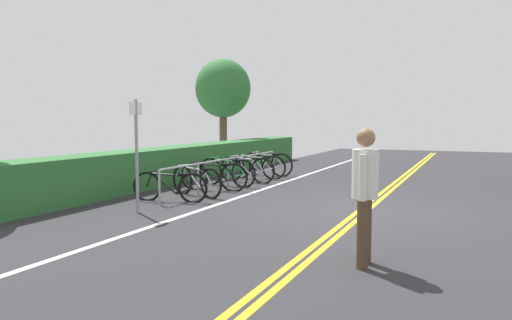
% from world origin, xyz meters
% --- Properties ---
extents(ground_plane, '(39.92, 10.97, 0.05)m').
position_xyz_m(ground_plane, '(0.00, 0.00, -0.03)').
color(ground_plane, '#2B2B2D').
extents(centre_line_yellow_inner, '(35.93, 0.10, 0.00)m').
position_xyz_m(centre_line_yellow_inner, '(0.00, -0.08, 0.00)').
color(centre_line_yellow_inner, gold).
rests_on(centre_line_yellow_inner, ground_plane).
extents(centre_line_yellow_outer, '(35.93, 0.10, 0.00)m').
position_xyz_m(centre_line_yellow_outer, '(0.00, 0.08, 0.00)').
color(centre_line_yellow_outer, gold).
rests_on(centre_line_yellow_outer, ground_plane).
extents(bike_lane_stripe_white, '(35.93, 0.12, 0.00)m').
position_xyz_m(bike_lane_stripe_white, '(0.00, 2.96, 0.00)').
color(bike_lane_stripe_white, white).
rests_on(bike_lane_stripe_white, ground_plane).
extents(bike_rack, '(6.42, 0.05, 0.75)m').
position_xyz_m(bike_rack, '(2.11, 4.04, 0.58)').
color(bike_rack, '#9EA0A5').
rests_on(bike_rack, ground_plane).
extents(bicycle_0, '(0.47, 1.73, 0.69)m').
position_xyz_m(bicycle_0, '(-0.62, 4.09, 0.32)').
color(bicycle_0, black).
rests_on(bicycle_0, ground_plane).
extents(bicycle_1, '(0.66, 1.65, 0.74)m').
position_xyz_m(bicycle_1, '(0.31, 3.97, 0.35)').
color(bicycle_1, black).
rests_on(bicycle_1, ground_plane).
extents(bicycle_2, '(0.47, 1.75, 0.76)m').
position_xyz_m(bicycle_2, '(1.23, 4.00, 0.35)').
color(bicycle_2, black).
rests_on(bicycle_2, ground_plane).
extents(bicycle_3, '(0.46, 1.84, 0.79)m').
position_xyz_m(bicycle_3, '(2.17, 4.12, 0.37)').
color(bicycle_3, black).
rests_on(bicycle_3, ground_plane).
extents(bicycle_4, '(0.46, 1.80, 0.77)m').
position_xyz_m(bicycle_4, '(3.08, 3.94, 0.36)').
color(bicycle_4, black).
rests_on(bicycle_4, ground_plane).
extents(bicycle_5, '(0.54, 1.76, 0.75)m').
position_xyz_m(bicycle_5, '(3.95, 4.02, 0.35)').
color(bicycle_5, black).
rests_on(bicycle_5, ground_plane).
extents(bicycle_6, '(0.46, 1.77, 0.77)m').
position_xyz_m(bicycle_6, '(4.86, 4.05, 0.36)').
color(bicycle_6, black).
rests_on(bicycle_6, ground_plane).
extents(pedestrian, '(0.49, 0.32, 1.69)m').
position_xyz_m(pedestrian, '(-3.72, -0.76, 0.97)').
color(pedestrian, '#4C3826').
rests_on(pedestrian, ground_plane).
extents(sign_post_near, '(0.36, 0.06, 2.17)m').
position_xyz_m(sign_post_near, '(-1.98, 3.92, 1.31)').
color(sign_post_near, gray).
rests_on(sign_post_near, ground_plane).
extents(hedge_backdrop, '(15.37, 1.00, 0.99)m').
position_xyz_m(hedge_backdrop, '(3.61, 5.99, 0.49)').
color(hedge_backdrop, '#2D6B30').
rests_on(hedge_backdrop, ground_plane).
extents(tree_mid, '(2.36, 2.36, 4.33)m').
position_xyz_m(tree_mid, '(9.40, 7.96, 3.06)').
color(tree_mid, brown).
rests_on(tree_mid, ground_plane).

